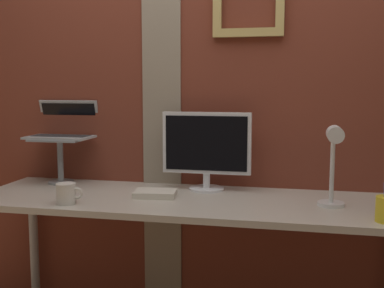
# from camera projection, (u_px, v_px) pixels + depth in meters

# --- Properties ---
(brick_wall_back) EXTENTS (3.49, 0.16, 2.55)m
(brick_wall_back) POSITION_uv_depth(u_px,v_px,m) (206.00, 92.00, 2.60)
(brick_wall_back) COLOR brown
(brick_wall_back) RESTS_ON ground_plane
(desk) EXTENTS (2.08, 0.64, 0.78)m
(desk) POSITION_uv_depth(u_px,v_px,m) (188.00, 214.00, 2.31)
(desk) COLOR beige
(desk) RESTS_ON ground_plane
(monitor) EXTENTS (0.46, 0.18, 0.40)m
(monitor) POSITION_uv_depth(u_px,v_px,m) (207.00, 147.00, 2.45)
(monitor) COLOR white
(monitor) RESTS_ON desk
(laptop_stand) EXTENTS (0.28, 0.22, 0.25)m
(laptop_stand) POSITION_uv_depth(u_px,v_px,m) (60.00, 153.00, 2.63)
(laptop_stand) COLOR gray
(laptop_stand) RESTS_ON desk
(laptop) EXTENTS (0.35, 0.27, 0.20)m
(laptop) POSITION_uv_depth(u_px,v_px,m) (65.00, 127.00, 2.68)
(laptop) COLOR #ADB2B7
(laptop) RESTS_ON laptop_stand
(desk_lamp) EXTENTS (0.12, 0.20, 0.37)m
(desk_lamp) POSITION_uv_depth(u_px,v_px,m) (334.00, 157.00, 2.08)
(desk_lamp) COLOR white
(desk_lamp) RESTS_ON desk
(coffee_mug) EXTENTS (0.13, 0.09, 0.09)m
(coffee_mug) POSITION_uv_depth(u_px,v_px,m) (66.00, 194.00, 2.18)
(coffee_mug) COLOR silver
(coffee_mug) RESTS_ON desk
(paper_clutter_stack) EXTENTS (0.21, 0.16, 0.03)m
(paper_clutter_stack) POSITION_uv_depth(u_px,v_px,m) (155.00, 194.00, 2.33)
(paper_clutter_stack) COLOR silver
(paper_clutter_stack) RESTS_ON desk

